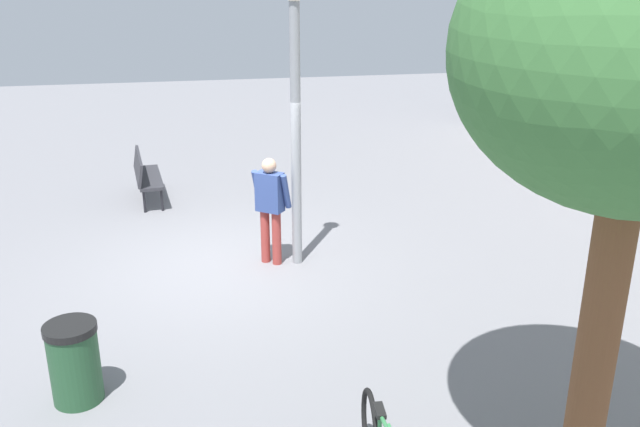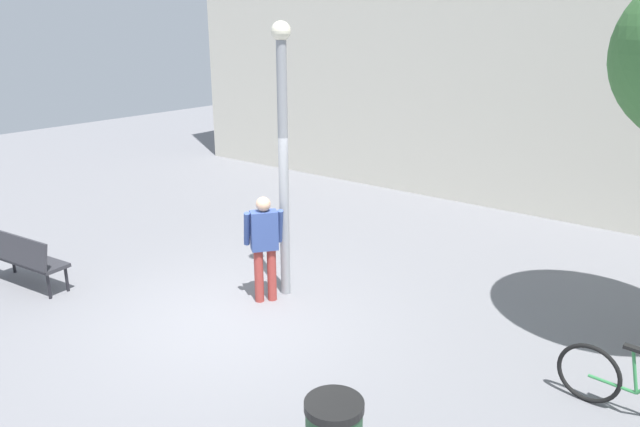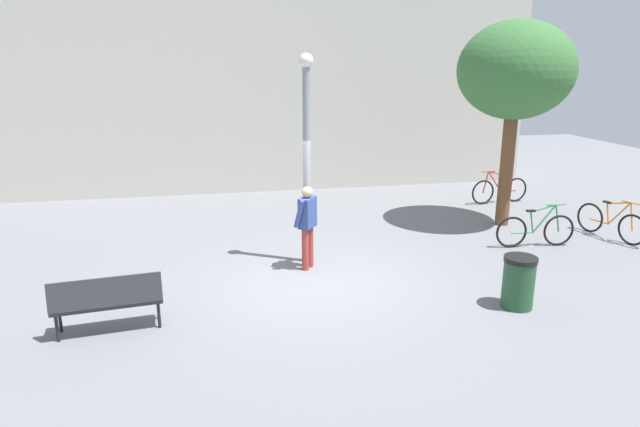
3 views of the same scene
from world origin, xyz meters
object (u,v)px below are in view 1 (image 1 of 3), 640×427
lamppost (296,112)px  park_bench (145,173)px  trash_bin (74,362)px  person_by_lamppost (270,204)px

lamppost → park_bench: 4.62m
park_bench → trash_bin: 6.57m
lamppost → trash_bin: 4.60m
park_bench → trash_bin: bearing=-3.7°
person_by_lamppost → park_bench: 4.00m
trash_bin → park_bench: bearing=176.3°
lamppost → person_by_lamppost: (-0.07, -0.39, -1.39)m
lamppost → park_bench: (-3.49, -2.42, -1.81)m
person_by_lamppost → park_bench: size_ratio=1.02×
lamppost → person_by_lamppost: lamppost is taller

